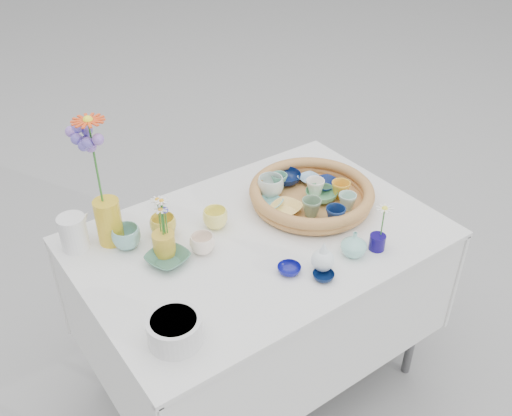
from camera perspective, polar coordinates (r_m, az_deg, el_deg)
ground at (r=2.55m, az=0.27°, el=-16.54°), size 80.00×80.00×0.00m
display_table at (r=2.55m, az=0.27°, el=-16.54°), size 1.26×0.86×0.77m
wicker_tray at (r=2.17m, az=5.56°, el=1.35°), size 0.47×0.47×0.08m
tray_ceramic_0 at (r=2.27m, az=2.96°, el=3.01°), size 0.16×0.16×0.04m
tray_ceramic_1 at (r=2.25m, az=7.02°, el=2.34°), size 0.11×0.11×0.03m
tray_ceramic_2 at (r=2.19m, az=8.46°, el=1.81°), size 0.07×0.07×0.07m
tray_ceramic_3 at (r=2.17m, az=6.55°, el=1.28°), size 0.16×0.16×0.04m
tray_ceramic_4 at (r=2.08m, az=5.56°, el=0.05°), size 0.07×0.07×0.07m
tray_ceramic_5 at (r=2.13m, az=1.40°, el=0.50°), size 0.12×0.12×0.02m
tray_ceramic_6 at (r=2.17m, az=1.46°, el=2.17°), size 0.12×0.12×0.08m
tray_ceramic_7 at (r=2.19m, az=5.92°, el=2.05°), size 0.08×0.08×0.07m
tray_ceramic_8 at (r=2.28m, az=5.34°, el=2.89°), size 0.09×0.09×0.02m
tray_ceramic_9 at (r=2.04m, az=7.94°, el=-0.77°), size 0.08×0.08×0.07m
tray_ceramic_10 at (r=2.10m, az=3.07°, el=-0.02°), size 0.14×0.14×0.03m
tray_ceramic_11 at (r=2.13m, az=9.10°, el=0.63°), size 0.08×0.08×0.06m
tray_ceramic_12 at (r=2.23m, az=2.32°, el=2.70°), size 0.08×0.08×0.06m
loose_ceramic_0 at (r=2.03m, az=-9.26°, el=-1.78°), size 0.10×0.10×0.07m
loose_ceramic_1 at (r=2.04m, az=-4.09°, el=-1.04°), size 0.12×0.12×0.07m
loose_ceramic_2 at (r=1.91m, az=-8.81°, el=-5.03°), size 0.17×0.17×0.03m
loose_ceramic_3 at (r=1.93m, az=-5.39°, el=-3.59°), size 0.11×0.11×0.07m
loose_ceramic_4 at (r=1.86m, az=3.33°, el=-6.14°), size 0.10×0.10×0.02m
loose_ceramic_5 at (r=1.99m, az=-12.84°, el=-2.89°), size 0.12×0.12×0.08m
loose_ceramic_6 at (r=1.84m, az=6.75°, el=-6.77°), size 0.09×0.09×0.02m
fluted_bowl at (r=1.64m, az=-8.15°, el=-11.99°), size 0.19×0.19×0.08m
bud_vase_paleblue at (r=1.85m, az=6.73°, el=-4.73°), size 0.08×0.08×0.12m
bud_vase_seafoam at (r=1.93m, az=9.78°, el=-3.55°), size 0.10×0.10×0.09m
bud_vase_cobalt at (r=1.98m, az=12.03°, el=-3.36°), size 0.06×0.06×0.06m
single_daisy at (r=1.94m, az=12.56°, el=-1.35°), size 0.09×0.09×0.13m
tall_vase_yellow at (r=2.00m, az=-14.49°, el=-1.32°), size 0.10×0.10×0.17m
gerbera at (r=1.89m, az=-15.74°, el=4.39°), size 0.15×0.15×0.31m
hydrangea at (r=1.91m, az=-15.61°, el=3.59°), size 0.11×0.11×0.32m
white_pitcher at (r=2.02m, az=-17.79°, el=-2.38°), size 0.15×0.13×0.13m
daisy_cup at (r=1.93m, az=-9.18°, el=-3.57°), size 0.09×0.09×0.08m
daisy_posy at (r=1.88m, az=-9.63°, el=-0.79°), size 0.10×0.10×0.14m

